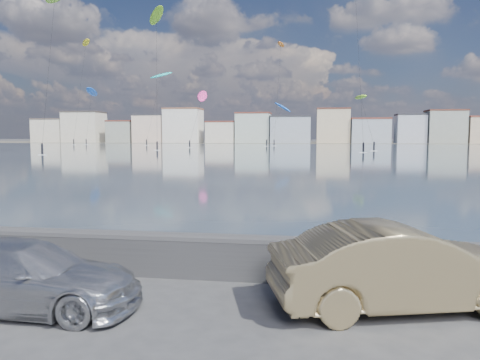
# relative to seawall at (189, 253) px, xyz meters

# --- Properties ---
(ground) EXTENTS (700.00, 700.00, 0.00)m
(ground) POSITION_rel_seawall_xyz_m (0.00, -2.70, -0.58)
(ground) COLOR #333335
(ground) RESTS_ON ground
(bay_water) EXTENTS (500.00, 177.00, 0.00)m
(bay_water) POSITION_rel_seawall_xyz_m (0.00, 88.80, -0.58)
(bay_water) COLOR #2E3D4E
(bay_water) RESTS_ON ground
(far_shore_strip) EXTENTS (500.00, 60.00, 0.00)m
(far_shore_strip) POSITION_rel_seawall_xyz_m (0.00, 197.30, -0.57)
(far_shore_strip) COLOR #4C473D
(far_shore_strip) RESTS_ON ground
(seawall) EXTENTS (400.00, 0.36, 1.08)m
(seawall) POSITION_rel_seawall_xyz_m (0.00, 0.00, 0.00)
(seawall) COLOR #28282B
(seawall) RESTS_ON ground
(far_buildings) EXTENTS (240.79, 13.26, 14.60)m
(far_buildings) POSITION_rel_seawall_xyz_m (1.31, 183.30, 5.44)
(far_buildings) COLOR beige
(far_buildings) RESTS_ON ground
(car_silver) EXTENTS (4.55, 1.90, 1.31)m
(car_silver) POSITION_rel_seawall_xyz_m (-2.61, -2.42, 0.08)
(car_silver) COLOR silver
(car_silver) RESTS_ON ground
(car_champagne) EXTENTS (5.26, 3.04, 1.64)m
(car_champagne) POSITION_rel_seawall_xyz_m (4.54, -1.30, 0.24)
(car_champagne) COLOR #9F8B5F
(car_champagne) RESTS_ON ground
(kitesurfer_0) EXTENTS (2.79, 18.37, 33.63)m
(kitesurfer_0) POSITION_rel_seawall_xyz_m (-7.82, 145.48, 31.55)
(kitesurfer_0) COLOR orange
(kitesurfer_0) RESTS_ON ground
(kitesurfer_1) EXTENTS (6.70, 12.12, 32.44)m
(kitesurfer_1) POSITION_rel_seawall_xyz_m (-32.95, 95.48, 29.57)
(kitesurfer_1) COLOR #8CD826
(kitesurfer_1) RESTS_ON ground
(kitesurfer_2) EXTENTS (4.57, 11.70, 20.67)m
(kitesurfer_2) POSITION_rel_seawall_xyz_m (-75.58, 149.03, 17.98)
(kitesurfer_2) COLOR blue
(kitesurfer_2) RESTS_ON ground
(kitesurfer_3) EXTENTS (3.94, 18.51, 12.82)m
(kitesurfer_3) POSITION_rel_seawall_xyz_m (13.92, 103.77, 11.46)
(kitesurfer_3) COLOR #8CD826
(kitesurfer_3) RESTS_ON ground
(kitesurfer_6) EXTENTS (8.05, 12.46, 24.97)m
(kitesurfer_6) POSITION_rel_seawall_xyz_m (-47.58, 142.37, 22.19)
(kitesurfer_6) COLOR #19BFBF
(kitesurfer_6) RESTS_ON ground
(kitesurfer_10) EXTENTS (4.38, 11.48, 16.37)m
(kitesurfer_10) POSITION_rel_seawall_xyz_m (-26.86, 114.50, 13.09)
(kitesurfer_10) COLOR #E5338C
(kitesurfer_10) RESTS_ON ground
(kitesurfer_12) EXTENTS (6.62, 17.20, 37.18)m
(kitesurfer_12) POSITION_rel_seawall_xyz_m (-77.51, 149.40, 34.90)
(kitesurfer_12) COLOR yellow
(kitesurfer_12) RESTS_ON ground
(kitesurfer_15) EXTENTS (7.95, 16.68, 14.56)m
(kitesurfer_15) POSITION_rel_seawall_xyz_m (-6.92, 140.82, 11.44)
(kitesurfer_15) COLOR blue
(kitesurfer_15) RESTS_ON ground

